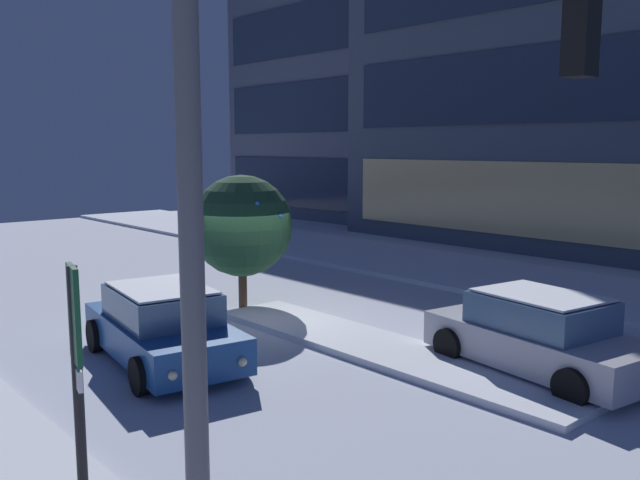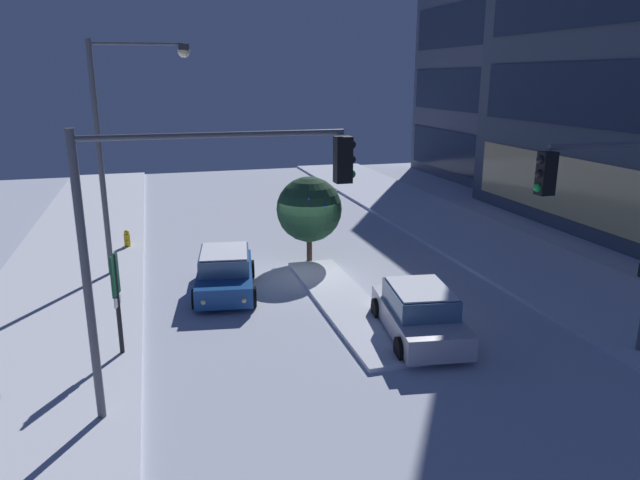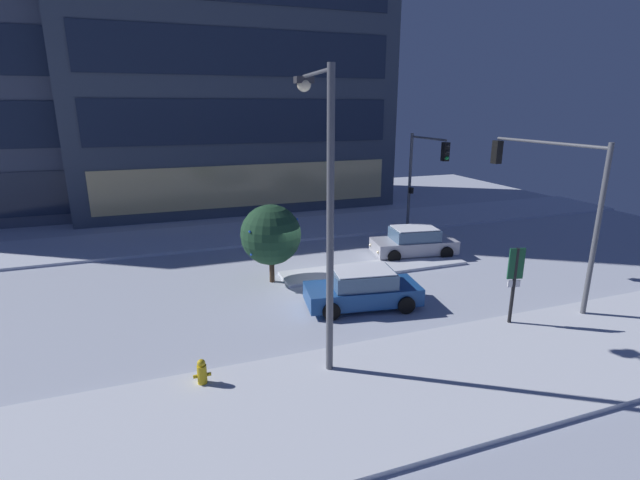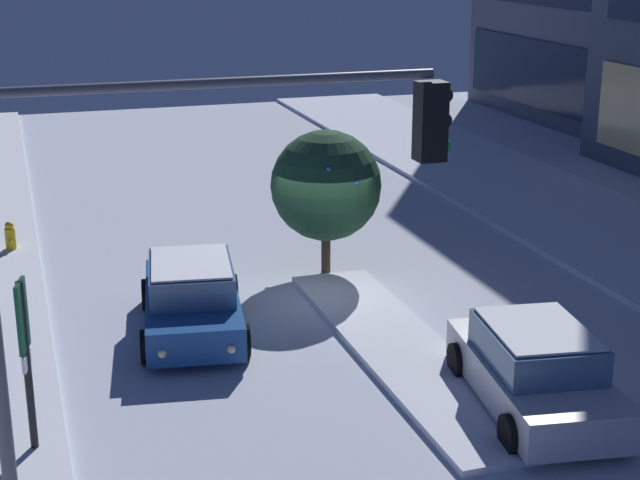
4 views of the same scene
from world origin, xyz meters
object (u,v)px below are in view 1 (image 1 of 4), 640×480
at_px(car_near, 162,326).
at_px(parking_info_sign, 76,357).
at_px(car_far, 539,336).
at_px(decorated_tree_median, 242,226).
at_px(traffic_light_corner_near_right, 409,112).

xyz_separation_m(car_near, parking_info_sign, (4.15, -3.26, 1.11)).
bearing_deg(car_far, parking_info_sign, 91.48).
bearing_deg(car_near, decorated_tree_median, 133.71).
xyz_separation_m(car_near, traffic_light_corner_near_right, (7.22, -1.27, 3.75)).
relative_size(car_near, traffic_light_corner_near_right, 0.73).
bearing_deg(traffic_light_corner_near_right, car_near, 80.06).
bearing_deg(decorated_tree_median, car_far, 8.45).
relative_size(car_near, parking_info_sign, 1.61).
distance_m(car_near, decorated_tree_median, 4.76).
bearing_deg(car_near, car_far, 51.91).
bearing_deg(car_far, traffic_light_corner_near_right, 117.14).
height_order(traffic_light_corner_near_right, decorated_tree_median, traffic_light_corner_near_right).
xyz_separation_m(car_near, car_far, (5.15, 4.87, -0.00)).
relative_size(traffic_light_corner_near_right, decorated_tree_median, 1.82).
relative_size(car_far, parking_info_sign, 1.57).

